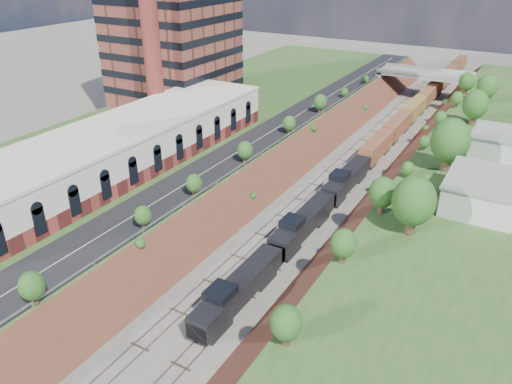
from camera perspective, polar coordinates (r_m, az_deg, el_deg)
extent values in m
cube|color=#325121|center=(102.30, -8.18, 6.40)|extent=(44.00, 180.00, 5.00)
cube|color=brown|center=(92.13, 2.87, 2.68)|extent=(10.00, 180.00, 10.00)
cube|color=brown|center=(85.44, 16.10, -0.37)|extent=(10.00, 180.00, 10.00)
cube|color=gray|center=(88.96, 7.69, 1.63)|extent=(1.58, 180.00, 0.18)
cube|color=gray|center=(87.37, 10.82, 0.91)|extent=(1.58, 180.00, 0.18)
cube|color=black|center=(92.21, 0.44, 6.12)|extent=(8.00, 180.00, 0.10)
cube|color=#99999E|center=(90.22, 2.72, 5.96)|extent=(0.06, 171.00, 0.30)
cube|color=maroon|center=(82.59, -14.82, 3.52)|extent=(14.00, 62.00, 2.20)
cube|color=beige|center=(81.44, -15.08, 5.63)|extent=(14.00, 62.00, 4.30)
cube|color=beige|center=(80.66, -15.28, 7.22)|extent=(14.30, 62.30, 0.50)
cylinder|color=maroon|center=(95.95, -12.11, 18.66)|extent=(3.20, 3.20, 40.00)
cube|color=gray|center=(146.64, 14.15, 12.21)|extent=(1.50, 8.00, 6.20)
cube|color=gray|center=(142.34, 23.13, 10.50)|extent=(1.50, 8.00, 6.20)
cube|color=gray|center=(143.35, 18.77, 12.59)|extent=(24.00, 8.00, 1.00)
cube|color=gray|center=(139.35, 18.44, 12.61)|extent=(24.00, 0.30, 0.80)
cube|color=gray|center=(147.03, 19.17, 13.17)|extent=(24.00, 0.30, 0.80)
cube|color=silver|center=(73.81, 24.45, -0.07)|extent=(9.00, 12.00, 4.00)
cube|color=silver|center=(94.41, 25.89, 5.03)|extent=(8.00, 10.00, 3.60)
cylinder|color=#473323|center=(64.05, 17.23, -3.48)|extent=(1.30, 1.30, 2.62)
ellipsoid|color=#24571F|center=(62.61, 17.60, -0.97)|extent=(5.25, 5.25, 6.30)
cylinder|color=#473323|center=(61.10, -15.25, -5.49)|extent=(0.66, 0.66, 1.22)
ellipsoid|color=#24571F|center=(60.36, -15.42, -4.30)|extent=(2.45, 2.45, 2.94)
cube|color=black|center=(55.10, -4.86, -15.17)|extent=(2.40, 4.00, 0.90)
cube|color=black|center=(57.29, -2.00, -11.01)|extent=(2.70, 16.21, 2.48)
cube|color=black|center=(53.30, -5.86, -14.99)|extent=(2.49, 3.00, 1.80)
cube|color=silver|center=(52.65, -5.91, -14.17)|extent=(2.49, 3.00, 0.15)
cube|color=black|center=(53.72, -4.09, -11.35)|extent=(2.65, 3.10, 0.90)
cube|color=black|center=(70.04, 5.42, -3.54)|extent=(2.70, 16.21, 2.48)
cube|color=black|center=(84.38, 10.36, 1.55)|extent=(2.70, 16.21, 2.48)
cube|color=brown|center=(139.36, 19.17, 10.59)|extent=(2.70, 101.57, 3.24)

